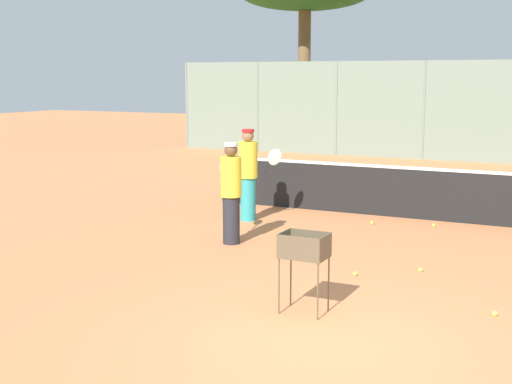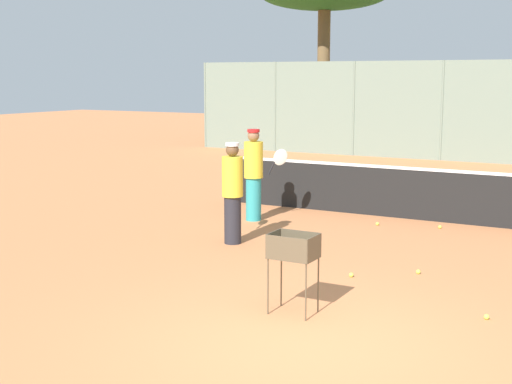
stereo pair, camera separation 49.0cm
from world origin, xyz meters
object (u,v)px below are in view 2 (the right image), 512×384
at_px(tennis_net, 465,196).
at_px(player_red_cap, 232,192).
at_px(player_white_outfit, 254,173).
at_px(ball_cart, 294,253).

relative_size(tennis_net, player_red_cap, 6.07).
xyz_separation_m(tennis_net, player_red_cap, (-3.17, -3.57, 0.36)).
distance_m(player_white_outfit, player_red_cap, 2.04).
bearing_deg(ball_cart, player_white_outfit, 123.91).
relative_size(tennis_net, ball_cart, 10.67).
xyz_separation_m(player_white_outfit, player_red_cap, (0.65, -1.93, -0.04)).
xyz_separation_m(player_white_outfit, ball_cart, (3.21, -4.78, -0.19)).
height_order(player_white_outfit, ball_cart, player_white_outfit).
relative_size(player_white_outfit, player_red_cap, 1.05).
bearing_deg(ball_cart, player_red_cap, 131.99).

